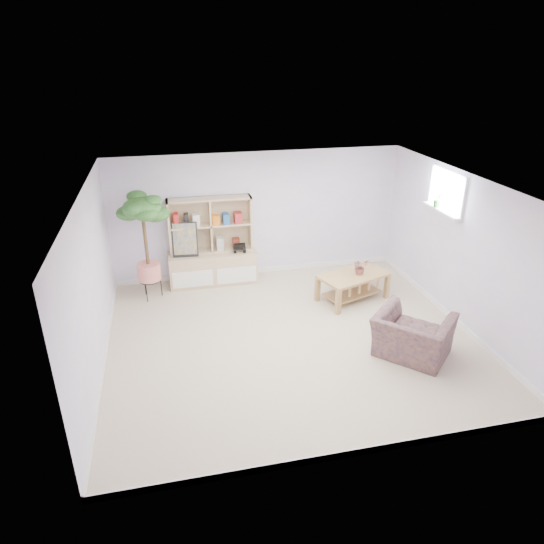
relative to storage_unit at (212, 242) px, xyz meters
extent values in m
cube|color=#CBB48C|center=(0.93, -2.24, -0.82)|extent=(5.50, 5.00, 0.01)
cube|color=white|center=(0.93, -2.24, 1.58)|extent=(5.50, 5.00, 0.01)
cube|color=white|center=(0.93, 0.26, 0.38)|extent=(5.50, 0.01, 2.40)
cube|color=white|center=(0.93, -4.74, 0.38)|extent=(5.50, 0.01, 2.40)
cube|color=white|center=(-1.82, -2.24, 0.38)|extent=(0.01, 5.00, 2.40)
cube|color=white|center=(3.68, -2.24, 0.38)|extent=(0.01, 5.00, 2.40)
cube|color=white|center=(3.60, -1.64, 0.86)|extent=(0.14, 1.00, 0.04)
imported|color=#205922|center=(2.44, -1.25, -0.19)|extent=(0.30, 0.27, 0.29)
imported|color=#1B1D3F|center=(2.51, -3.08, -0.44)|extent=(1.34, 1.35, 0.75)
imported|color=#1C491C|center=(3.60, -1.49, 1.01)|extent=(0.14, 0.11, 0.25)
camera|label=1|loc=(-0.75, -8.43, 3.22)|focal=32.00mm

